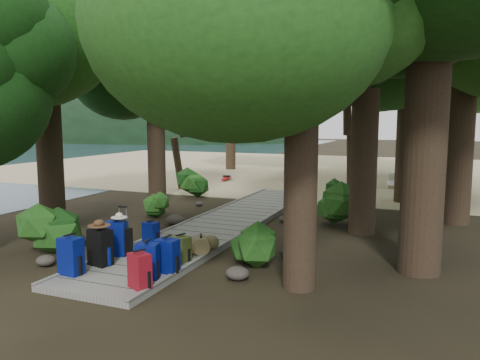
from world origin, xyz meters
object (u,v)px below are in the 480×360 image
at_px(backpack_left_c, 116,236).
at_px(duffel_right_khaki, 201,245).
at_px(backpack_right_b, 147,259).
at_px(lone_suitcase_on_sand, 304,183).
at_px(backpack_right_c, 167,254).
at_px(backpack_left_d, 151,231).
at_px(backpack_left_b, 100,245).
at_px(kayak, 227,177).
at_px(backpack_right_d, 181,247).
at_px(sun_lounger, 394,181).
at_px(backpack_left_a, 71,254).
at_px(suitcase_on_boardwalk, 124,241).
at_px(backpack_right_a, 140,269).

distance_m(backpack_left_c, duffel_right_khaki, 1.77).
bearing_deg(backpack_right_b, lone_suitcase_on_sand, 75.13).
bearing_deg(backpack_right_c, backpack_left_d, 132.51).
height_order(backpack_left_b, backpack_left_d, backpack_left_b).
xyz_separation_m(backpack_left_c, kayak, (-3.11, 12.69, -0.35)).
xyz_separation_m(backpack_right_d, sun_lounger, (3.15, 13.06, -0.09)).
xyz_separation_m(backpack_left_a, suitcase_on_boardwalk, (0.08, 1.47, -0.10)).
distance_m(backpack_left_c, lone_suitcase_on_sand, 11.14).
xyz_separation_m(duffel_right_khaki, lone_suitcase_on_sand, (-0.40, 10.26, 0.02)).
height_order(backpack_left_d, backpack_right_b, backpack_right_b).
bearing_deg(suitcase_on_boardwalk, backpack_left_d, 104.45).
bearing_deg(backpack_right_a, backpack_left_c, 161.67).
xyz_separation_m(backpack_left_a, backpack_right_b, (1.41, 0.34, -0.03)).
relative_size(backpack_left_d, backpack_right_a, 0.79).
distance_m(backpack_left_c, kayak, 13.07).
bearing_deg(kayak, backpack_left_b, -82.36).
xyz_separation_m(lone_suitcase_on_sand, kayak, (-4.26, 1.61, -0.16)).
xyz_separation_m(backpack_left_a, sun_lounger, (4.59, 14.56, -0.19)).
bearing_deg(backpack_left_c, backpack_right_a, -60.03).
height_order(duffel_right_khaki, sun_lounger, sun_lounger).
bearing_deg(backpack_right_b, backpack_right_c, 55.42).
height_order(backpack_right_b, kayak, backpack_right_b).
bearing_deg(kayak, backpack_right_c, -76.56).
relative_size(backpack_left_a, backpack_left_d, 1.45).
relative_size(backpack_left_c, suitcase_on_boardwalk, 1.40).
bearing_deg(backpack_left_a, lone_suitcase_on_sand, 88.26).
distance_m(backpack_left_d, sun_lounger, 12.90).
height_order(suitcase_on_boardwalk, kayak, suitcase_on_boardwalk).
distance_m(backpack_left_b, backpack_left_c, 0.68).
xyz_separation_m(backpack_right_d, duffel_right_khaki, (0.12, 0.65, -0.10)).
bearing_deg(lone_suitcase_on_sand, backpack_right_d, -70.00).
bearing_deg(backpack_left_d, suitcase_on_boardwalk, -83.29).
relative_size(suitcase_on_boardwalk, lone_suitcase_on_sand, 0.94).
xyz_separation_m(backpack_left_a, backpack_right_a, (1.56, -0.11, -0.05)).
relative_size(backpack_left_a, duffel_right_khaki, 1.43).
bearing_deg(backpack_left_d, backpack_right_b, -49.99).
distance_m(backpack_right_c, backpack_right_d, 0.73).
relative_size(backpack_right_a, backpack_right_c, 0.96).
height_order(backpack_left_c, suitcase_on_boardwalk, backpack_left_c).
xyz_separation_m(duffel_right_khaki, kayak, (-4.66, 11.87, -0.13)).
bearing_deg(backpack_left_d, lone_suitcase_on_sand, 92.47).
xyz_separation_m(backpack_right_c, sun_lounger, (3.03, 13.78, -0.16)).
height_order(backpack_left_d, kayak, backpack_left_d).
distance_m(backpack_right_d, suitcase_on_boardwalk, 1.36).
relative_size(backpack_left_d, duffel_right_khaki, 0.99).
xyz_separation_m(backpack_left_d, lone_suitcase_on_sand, (1.05, 9.95, -0.06)).
height_order(backpack_right_c, suitcase_on_boardwalk, backpack_right_c).
bearing_deg(backpack_right_c, kayak, 111.22).
relative_size(backpack_left_b, backpack_right_c, 1.14).
distance_m(backpack_right_b, backpack_right_c, 0.46).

